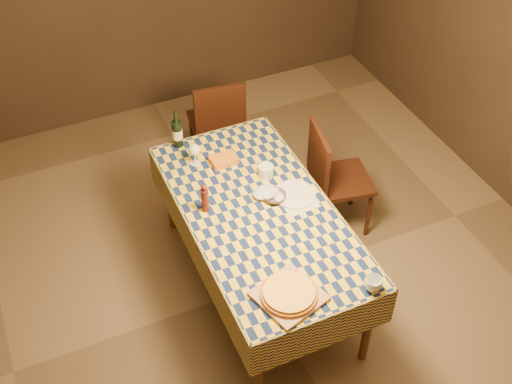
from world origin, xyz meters
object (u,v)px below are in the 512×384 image
(wine_bottle, at_px, (177,133))
(cutting_board, at_px, (289,296))
(pizza, at_px, (289,293))
(bowl, at_px, (274,197))
(chair_far, at_px, (218,121))
(chair_right, at_px, (332,175))
(dining_table, at_px, (259,219))
(white_plate, at_px, (295,194))

(wine_bottle, bearing_deg, cutting_board, -85.46)
(pizza, xyz_separation_m, bowl, (0.27, 0.76, -0.01))
(cutting_board, relative_size, chair_far, 0.37)
(cutting_board, bearing_deg, chair_right, 49.79)
(dining_table, distance_m, white_plate, 0.29)
(dining_table, distance_m, bowl, 0.18)
(pizza, distance_m, bowl, 0.81)
(cutting_board, xyz_separation_m, bowl, (0.27, 0.76, 0.01))
(cutting_board, bearing_deg, chair_far, 80.00)
(bowl, relative_size, wine_bottle, 0.52)
(wine_bottle, relative_size, chair_far, 0.32)
(bowl, relative_size, chair_far, 0.17)
(wine_bottle, bearing_deg, pizza, -85.46)
(cutting_board, height_order, bowl, bowl)
(chair_far, height_order, chair_right, same)
(dining_table, bearing_deg, cutting_board, -100.62)
(bowl, xyz_separation_m, wine_bottle, (-0.39, 0.80, 0.09))
(cutting_board, bearing_deg, bowl, 70.53)
(cutting_board, distance_m, white_plate, 0.85)
(dining_table, relative_size, white_plate, 6.50)
(white_plate, xyz_separation_m, chair_right, (0.48, 0.31, -0.26))
(cutting_board, xyz_separation_m, chair_right, (0.89, 1.06, -0.26))
(dining_table, xyz_separation_m, pizza, (-0.13, -0.70, 0.11))
(bowl, bearing_deg, wine_bottle, 116.21)
(white_plate, height_order, chair_right, chair_right)
(cutting_board, relative_size, chair_right, 0.37)
(wine_bottle, bearing_deg, bowl, -63.79)
(dining_table, relative_size, pizza, 4.73)
(pizza, distance_m, white_plate, 0.85)
(pizza, xyz_separation_m, chair_far, (0.36, 2.03, -0.28))
(wine_bottle, xyz_separation_m, white_plate, (0.53, -0.82, -0.10))
(bowl, xyz_separation_m, chair_far, (0.09, 1.27, -0.27))
(wine_bottle, relative_size, white_plate, 1.05)
(white_plate, bearing_deg, dining_table, -171.78)
(cutting_board, height_order, white_plate, cutting_board)
(dining_table, distance_m, cutting_board, 0.72)
(dining_table, bearing_deg, white_plate, 8.22)
(white_plate, distance_m, chair_right, 0.63)
(wine_bottle, distance_m, chair_far, 0.76)
(dining_table, distance_m, chair_far, 1.36)
(pizza, bearing_deg, chair_right, 49.79)
(white_plate, bearing_deg, chair_right, 32.97)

